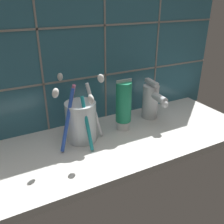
{
  "coord_description": "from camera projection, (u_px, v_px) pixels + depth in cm",
  "views": [
    {
      "loc": [
        -29.93,
        -50.73,
        37.17
      ],
      "look_at": [
        -2.3,
        1.72,
        9.41
      ],
      "focal_mm": 40.0,
      "sensor_mm": 36.0,
      "label": 1
    }
  ],
  "objects": [
    {
      "name": "sink_faucet",
      "position": [
        152.0,
        101.0,
        0.77
      ],
      "size": [
        4.97,
        11.75,
        12.1
      ],
      "rotation": [
        0.0,
        0.0,
        -1.67
      ],
      "color": "silver",
      "rests_on": "sink_counter"
    },
    {
      "name": "sink_counter",
      "position": [
        122.0,
        140.0,
        0.69
      ],
      "size": [
        73.72,
        28.76,
        2.0
      ],
      "primitive_type": "cube",
      "color": "silver",
      "rests_on": "ground"
    },
    {
      "name": "tile_wall_backsplash",
      "position": [
        98.0,
        58.0,
        0.72
      ],
      "size": [
        83.72,
        1.72,
        41.36
      ],
      "color": "#336B7F",
      "rests_on": "ground"
    },
    {
      "name": "toothpaste_tube",
      "position": [
        124.0,
        105.0,
        0.7
      ],
      "size": [
        4.59,
        4.37,
        14.86
      ],
      "color": "white",
      "rests_on": "sink_counter"
    },
    {
      "name": "toothbrush_cup",
      "position": [
        81.0,
        120.0,
        0.65
      ],
      "size": [
        15.06,
        16.61,
        17.79
      ],
      "color": "silver",
      "rests_on": "sink_counter"
    }
  ]
}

